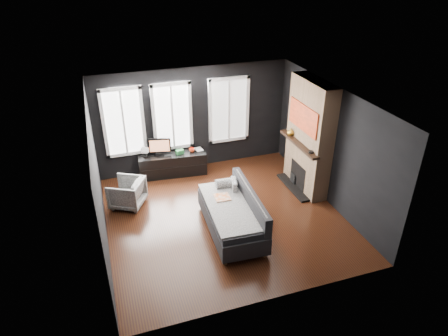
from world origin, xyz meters
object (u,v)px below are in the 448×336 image
object	(u,v)px
mug	(192,150)
monitor	(160,145)
armchair	(127,192)
mantel_vase	(291,132)
sofa	(231,212)
book	(195,146)
media_console	(173,164)

from	to	relation	value
mug	monitor	bearing A→B (deg)	171.84
mug	armchair	bearing A→B (deg)	-149.86
monitor	mantel_vase	distance (m)	3.28
sofa	book	distance (m)	2.77
armchair	media_console	world-z (taller)	armchair
monitor	mantel_vase	world-z (taller)	mantel_vase
media_console	book	xyz separation A→B (m)	(0.63, -0.00, 0.42)
media_console	monitor	world-z (taller)	monitor
monitor	mantel_vase	xyz separation A→B (m)	(3.00, -1.23, 0.47)
sofa	mantel_vase	world-z (taller)	mantel_vase
mug	book	bearing A→B (deg)	31.11
media_console	book	world-z (taller)	book
book	mantel_vase	xyz separation A→B (m)	(2.09, -1.19, 0.61)
armchair	mug	size ratio (longest dim) A/B	5.33
book	armchair	bearing A→B (deg)	-149.80
mantel_vase	media_console	bearing A→B (deg)	156.32
mug	book	world-z (taller)	book
media_console	mug	bearing A→B (deg)	-2.65
monitor	mug	distance (m)	0.83
sofa	mug	distance (m)	2.70
media_console	monitor	size ratio (longest dim) A/B	3.01
mantel_vase	armchair	bearing A→B (deg)	178.91
book	mantel_vase	bearing A→B (deg)	-29.68
sofa	mug	bearing A→B (deg)	95.94
armchair	book	bearing A→B (deg)	148.93
sofa	media_console	size ratio (longest dim) A/B	1.24
book	media_console	bearing A→B (deg)	179.94
book	sofa	bearing A→B (deg)	-89.48
sofa	media_console	distance (m)	2.84
mug	sofa	bearing A→B (deg)	-87.00
armchair	monitor	xyz separation A→B (m)	(1.00, 1.16, 0.48)
armchair	monitor	bearing A→B (deg)	168.04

